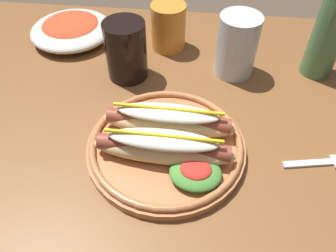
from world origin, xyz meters
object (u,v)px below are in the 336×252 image
at_px(fork, 324,162).
at_px(extra_cup, 168,27).
at_px(hot_dog_plate, 167,142).
at_px(water_cup, 237,46).
at_px(soda_cup, 126,50).
at_px(glass_bottle, 330,32).
at_px(side_bowl, 71,29).

height_order(fork, extra_cup, extra_cup).
xyz_separation_m(hot_dog_plate, water_cup, (0.12, 0.24, 0.04)).
bearing_deg(hot_dog_plate, soda_cup, 117.81).
height_order(fork, glass_bottle, glass_bottle).
bearing_deg(water_cup, soda_cup, -170.62).
bearing_deg(water_cup, fork, -58.33).
height_order(extra_cup, glass_bottle, glass_bottle).
bearing_deg(soda_cup, fork, -28.34).
xyz_separation_m(extra_cup, side_bowl, (-0.24, 0.01, -0.03)).
bearing_deg(soda_cup, glass_bottle, 7.81).
bearing_deg(soda_cup, hot_dog_plate, -62.19).
xyz_separation_m(fork, soda_cup, (-0.38, 0.20, 0.06)).
bearing_deg(side_bowl, glass_bottle, -7.37).
xyz_separation_m(hot_dog_plate, soda_cup, (-0.11, 0.21, 0.04)).
bearing_deg(side_bowl, fork, -31.57).
xyz_separation_m(fork, water_cup, (-0.15, 0.24, 0.06)).
distance_m(water_cup, glass_bottle, 0.18).
bearing_deg(fork, hot_dog_plate, 169.85).
relative_size(water_cup, glass_bottle, 0.52).
bearing_deg(glass_bottle, fork, -97.18).
xyz_separation_m(soda_cup, side_bowl, (-0.17, 0.13, -0.04)).
bearing_deg(fork, water_cup, 110.80).
height_order(fork, soda_cup, soda_cup).
relative_size(soda_cup, glass_bottle, 0.50).
height_order(hot_dog_plate, fork, hot_dog_plate).
height_order(hot_dog_plate, soda_cup, soda_cup).
distance_m(fork, water_cup, 0.29).
bearing_deg(hot_dog_plate, glass_bottle, 41.17).
xyz_separation_m(hot_dog_plate, side_bowl, (-0.27, 0.34, -0.00)).
height_order(soda_cup, side_bowl, soda_cup).
bearing_deg(extra_cup, water_cup, -28.05).
height_order(soda_cup, glass_bottle, glass_bottle).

